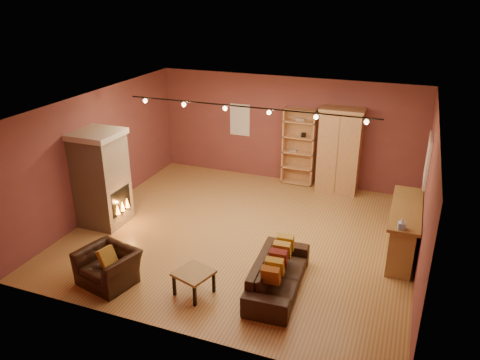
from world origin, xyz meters
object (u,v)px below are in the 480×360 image
at_px(fireplace, 102,178).
at_px(coffee_table, 194,275).
at_px(bookcase, 299,146).
at_px(armchair, 108,262).
at_px(loveseat, 278,269).
at_px(armoire, 339,151).
at_px(bar_counter, 403,230).

bearing_deg(fireplace, coffee_table, -28.99).
height_order(bookcase, coffee_table, bookcase).
bearing_deg(armchair, loveseat, 30.58).
distance_m(armoire, bar_counter, 3.16).
relative_size(armoire, coffee_table, 3.03).
bearing_deg(bookcase, coffee_table, -94.59).
bearing_deg(armoire, fireplace, -141.56).
distance_m(fireplace, coffee_table, 3.50).
relative_size(fireplace, coffee_table, 2.95).
height_order(fireplace, bookcase, fireplace).
relative_size(bookcase, bar_counter, 0.97).
bearing_deg(fireplace, armoire, 38.44).
xyz_separation_m(bookcase, armchair, (-2.00, -5.64, -0.61)).
bearing_deg(bar_counter, fireplace, -170.87).
xyz_separation_m(fireplace, armoire, (4.50, 3.57, 0.03)).
relative_size(fireplace, bar_counter, 1.01).
xyz_separation_m(bookcase, coffee_table, (-0.43, -5.40, -0.66)).
xyz_separation_m(bookcase, loveseat, (0.87, -4.75, -0.63)).
relative_size(loveseat, armchair, 1.85).
bearing_deg(armoire, loveseat, -92.53).
relative_size(bookcase, coffee_table, 2.83).
distance_m(loveseat, armchair, 3.00).
bearing_deg(loveseat, armchair, 104.01).
relative_size(bookcase, armoire, 0.93).
bearing_deg(bookcase, loveseat, -79.65).
bearing_deg(coffee_table, armchair, -171.46).
xyz_separation_m(fireplace, armchair, (1.43, -1.90, -0.64)).
bearing_deg(bar_counter, armoire, 124.07).
distance_m(fireplace, armoire, 5.75).
bearing_deg(loveseat, bar_counter, -47.34).
relative_size(fireplace, loveseat, 1.06).
distance_m(armoire, armchair, 6.31).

